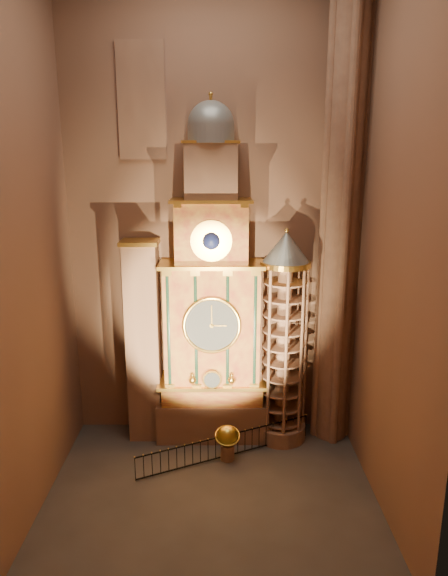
{
  "coord_description": "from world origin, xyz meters",
  "views": [
    {
      "loc": [
        0.41,
        -19.02,
        13.99
      ],
      "look_at": [
        0.57,
        3.0,
        8.37
      ],
      "focal_mm": 32.0,
      "sensor_mm": 36.0,
      "label": 1
    }
  ],
  "objects_px": {
    "astronomical_clock": "(212,312)",
    "portrait_tower": "(144,341)",
    "celestial_globe": "(227,439)",
    "iron_railing": "(227,446)",
    "stair_turret": "(283,341)"
  },
  "relations": [
    {
      "from": "stair_turret",
      "to": "iron_railing",
      "type": "xyz_separation_m",
      "value": [
        -2.79,
        -1.87,
        -4.64
      ]
    },
    {
      "from": "astronomical_clock",
      "to": "stair_turret",
      "type": "xyz_separation_m",
      "value": [
        3.5,
        -0.26,
        -1.41
      ]
    },
    {
      "from": "astronomical_clock",
      "to": "stair_turret",
      "type": "relative_size",
      "value": 1.55
    },
    {
      "from": "celestial_globe",
      "to": "portrait_tower",
      "type": "bearing_deg",
      "value": 151.06
    },
    {
      "from": "astronomical_clock",
      "to": "portrait_tower",
      "type": "xyz_separation_m",
      "value": [
        -3.4,
        0.02,
        -1.53
      ]
    },
    {
      "from": "stair_turret",
      "to": "iron_railing",
      "type": "distance_m",
      "value": 5.73
    },
    {
      "from": "astronomical_clock",
      "to": "iron_railing",
      "type": "bearing_deg",
      "value": -71.65
    },
    {
      "from": "astronomical_clock",
      "to": "portrait_tower",
      "type": "bearing_deg",
      "value": 179.71
    },
    {
      "from": "astronomical_clock",
      "to": "portrait_tower",
      "type": "distance_m",
      "value": 3.73
    },
    {
      "from": "celestial_globe",
      "to": "iron_railing",
      "type": "distance_m",
      "value": 0.44
    },
    {
      "from": "iron_railing",
      "to": "celestial_globe",
      "type": "bearing_deg",
      "value": -79.61
    },
    {
      "from": "portrait_tower",
      "to": "celestial_globe",
      "type": "height_order",
      "value": "portrait_tower"
    },
    {
      "from": "portrait_tower",
      "to": "stair_turret",
      "type": "bearing_deg",
      "value": -2.33
    },
    {
      "from": "portrait_tower",
      "to": "iron_railing",
      "type": "distance_m",
      "value": 6.48
    },
    {
      "from": "portrait_tower",
      "to": "celestial_globe",
      "type": "bearing_deg",
      "value": -28.94
    }
  ]
}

